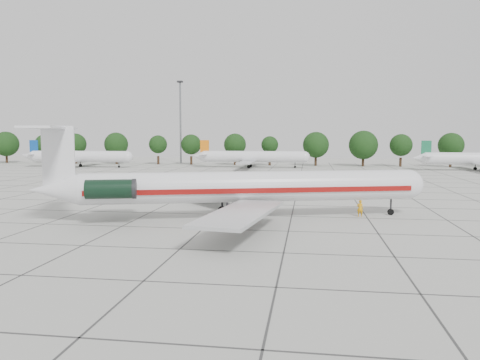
{
  "coord_description": "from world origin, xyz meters",
  "views": [
    {
      "loc": [
        9.77,
        -50.3,
        8.77
      ],
      "look_at": [
        1.77,
        3.89,
        3.5
      ],
      "focal_mm": 35.0,
      "sensor_mm": 36.0,
      "label": 1
    }
  ],
  "objects": [
    {
      "name": "ground",
      "position": [
        0.0,
        0.0,
        0.0
      ],
      "size": [
        260.0,
        260.0,
        0.0
      ],
      "primitive_type": "plane",
      "color": "#B5B6AE",
      "rests_on": "ground"
    },
    {
      "name": "apron_joints",
      "position": [
        0.0,
        15.0,
        0.01
      ],
      "size": [
        170.0,
        170.0,
        0.02
      ],
      "primitive_type": "cube",
      "color": "#383838",
      "rests_on": "ground"
    },
    {
      "name": "main_airliner",
      "position": [
        1.7,
        -2.58,
        3.42
      ],
      "size": [
        40.56,
        31.15,
        9.68
      ],
      "rotation": [
        0.0,
        0.0,
        0.29
      ],
      "color": "silver",
      "rests_on": "ground"
    },
    {
      "name": "ground_crew",
      "position": [
        15.3,
        0.96,
        0.9
      ],
      "size": [
        0.68,
        0.47,
        1.8
      ],
      "primitive_type": "imported",
      "rotation": [
        0.0,
        0.0,
        3.2
      ],
      "color": "orange",
      "rests_on": "ground"
    },
    {
      "name": "bg_airliner_b",
      "position": [
        -52.31,
        69.34,
        2.91
      ],
      "size": [
        28.24,
        27.2,
        7.4
      ],
      "color": "silver",
      "rests_on": "ground"
    },
    {
      "name": "bg_airliner_c",
      "position": [
        -5.26,
        74.91,
        2.91
      ],
      "size": [
        28.24,
        27.2,
        7.4
      ],
      "color": "silver",
      "rests_on": "ground"
    },
    {
      "name": "tree_line",
      "position": [
        -11.68,
        85.0,
        5.98
      ],
      "size": [
        249.86,
        8.44,
        10.22
      ],
      "color": "#332114",
      "rests_on": "ground"
    },
    {
      "name": "floodlight_mast",
      "position": [
        -30.0,
        92.0,
        14.28
      ],
      "size": [
        1.6,
        1.6,
        25.45
      ],
      "color": "slate",
      "rests_on": "ground"
    }
  ]
}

